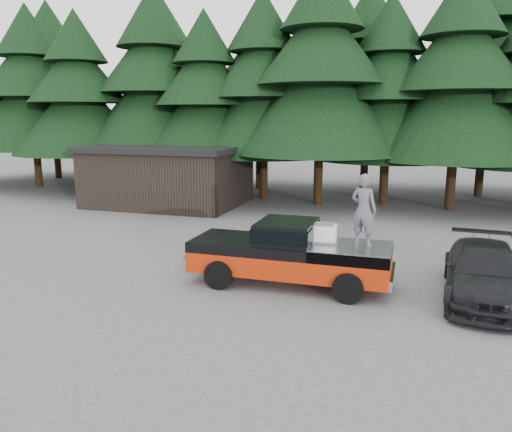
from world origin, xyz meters
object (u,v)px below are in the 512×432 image
(man_on_bed, at_px, (364,210))
(air_compressor, at_px, (324,234))
(pickup_truck, at_px, (290,263))
(utility_building, at_px, (169,175))
(parked_car, at_px, (484,273))

(man_on_bed, bearing_deg, air_compressor, 19.78)
(pickup_truck, xyz_separation_m, utility_building, (-9.76, 11.30, 1.00))
(pickup_truck, height_order, parked_car, parked_car)
(pickup_truck, height_order, man_on_bed, man_on_bed)
(man_on_bed, height_order, parked_car, man_on_bed)
(man_on_bed, relative_size, utility_building, 0.24)
(air_compressor, xyz_separation_m, utility_building, (-10.73, 11.11, 0.09))
(man_on_bed, bearing_deg, pickup_truck, 23.94)
(pickup_truck, bearing_deg, air_compressor, 10.72)
(air_compressor, xyz_separation_m, man_on_bed, (1.10, 0.04, 0.77))
(pickup_truck, height_order, air_compressor, air_compressor)
(pickup_truck, relative_size, air_compressor, 8.44)
(man_on_bed, relative_size, parked_car, 0.40)
(pickup_truck, bearing_deg, utility_building, 130.84)
(air_compressor, relative_size, parked_car, 0.14)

